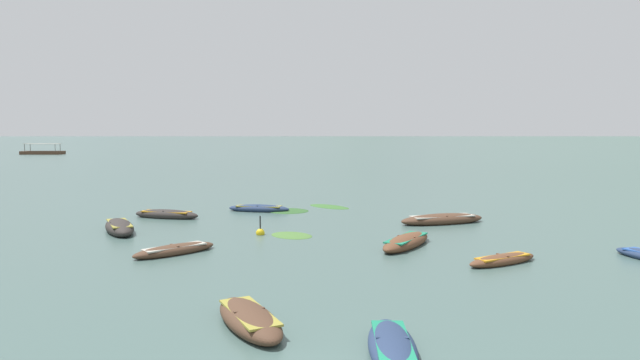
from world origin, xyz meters
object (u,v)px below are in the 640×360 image
Objects in this scene: rowboat_9 at (119,227)px; rowboat_10 at (259,209)px; rowboat_6 at (442,219)px; mooring_buoy at (260,233)px; rowboat_5 at (167,215)px; ferry_1 at (43,152)px; rowboat_0 at (249,319)px; rowboat_2 at (392,347)px; rowboat_3 at (175,250)px; rowboat_4 at (503,260)px; rowboat_7 at (406,242)px.

rowboat_9 is 8.63m from rowboat_10.
rowboat_6 is 9.26m from mooring_buoy.
rowboat_9 is (-1.30, -4.01, 0.04)m from rowboat_5.
ferry_1 is (-50.07, 91.07, 0.29)m from rowboat_10.
rowboat_0 is at bearing -89.45° from mooring_buoy.
rowboat_2 is 17.30m from rowboat_9.
rowboat_2 is 1.00× the size of rowboat_3.
rowboat_0 reaches higher than rowboat_2.
rowboat_3 is at bearing -130.47° from mooring_buoy.
rowboat_4 is 0.82× the size of rowboat_7.
rowboat_5 is (-2.06, 8.78, 0.04)m from rowboat_3.
rowboat_3 is 4.70m from mooring_buoy.
rowboat_6 is at bearing 57.32° from rowboat_0.
rowboat_10 is 103.93m from ferry_1.
rowboat_6 is at bearing 86.70° from rowboat_4.
rowboat_5 is at bearing 168.57° from rowboat_6.
rowboat_7 is at bearing 55.97° from rowboat_0.
ferry_1 reaches higher than rowboat_0.
rowboat_7 is 6.55m from mooring_buoy.
ferry_1 is at bearing 115.92° from rowboat_5.
rowboat_10 is at bearing 75.83° from rowboat_3.
rowboat_0 is at bearing -146.98° from rowboat_4.
rowboat_4 is at bearing -49.47° from rowboat_7.
rowboat_0 is 16.38m from rowboat_6.
rowboat_2 is at bearing -110.65° from rowboat_6.
rowboat_5 is at bearing -64.08° from ferry_1.
rowboat_4 is at bearing -60.58° from ferry_1.
rowboat_4 is at bearing -93.30° from rowboat_6.
rowboat_6 is at bearing 26.29° from rowboat_3.
rowboat_0 reaches higher than rowboat_5.
ferry_1 is (-47.33, 101.94, 0.31)m from rowboat_3.
ferry_1 is (-59.34, 96.00, 0.26)m from rowboat_6.
mooring_buoy is at bearing 153.42° from rowboat_7.
rowboat_3 is 13.40m from rowboat_6.
rowboat_6 is at bearing -28.05° from rowboat_10.
rowboat_0 is 0.86× the size of rowboat_9.
rowboat_2 is 0.82× the size of rowboat_5.
rowboat_10 reaches higher than rowboat_3.
rowboat_5 is (-13.59, 11.20, 0.05)m from rowboat_4.
mooring_buoy reaches higher than rowboat_3.
rowboat_6 is 1.26× the size of rowboat_10.
mooring_buoy is (0.31, -7.29, -0.06)m from rowboat_10.
rowboat_10 is (6.10, 6.10, -0.06)m from rowboat_9.
rowboat_2 is at bearing -57.82° from rowboat_3.
mooring_buoy is at bearing 102.97° from rowboat_2.
rowboat_2 is 3.25× the size of mooring_buoy.
ferry_1 is (-50.49, 109.79, 0.27)m from rowboat_0.
ferry_1 reaches higher than rowboat_6.
rowboat_3 reaches higher than rowboat_4.
rowboat_5 is (-8.18, 18.49, 0.01)m from rowboat_2.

